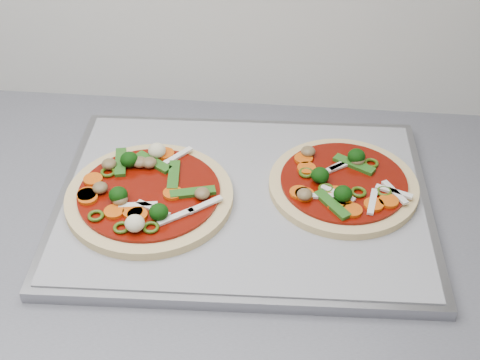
{
  "coord_description": "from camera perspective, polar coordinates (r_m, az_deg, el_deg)",
  "views": [
    {
      "loc": [
        0.66,
        0.7,
        1.48
      ],
      "look_at": [
        0.6,
        1.37,
        0.93
      ],
      "focal_mm": 50.0,
      "sensor_mm": 36.0,
      "label": 1
    }
  ],
  "objects": [
    {
      "name": "pizza_left",
      "position": [
        0.86,
        -7.89,
        -1.23
      ],
      "size": [
        0.22,
        0.22,
        0.04
      ],
      "rotation": [
        0.0,
        0.0,
        -0.03
      ],
      "color": "#EACA86",
      "rests_on": "parchment"
    },
    {
      "name": "baking_tray",
      "position": [
        0.87,
        0.3,
        -1.85
      ],
      "size": [
        0.5,
        0.38,
        0.02
      ],
      "primitive_type": "cube",
      "rotation": [
        0.0,
        0.0,
        0.04
      ],
      "color": "#95969B",
      "rests_on": "countertop"
    },
    {
      "name": "parchment",
      "position": [
        0.87,
        0.3,
        -1.41
      ],
      "size": [
        0.47,
        0.35,
        0.0
      ],
      "primitive_type": "cube",
      "rotation": [
        0.0,
        0.0,
        0.04
      ],
      "color": "#A09FA4",
      "rests_on": "baking_tray"
    },
    {
      "name": "pizza_right",
      "position": [
        0.88,
        8.74,
        -0.33
      ],
      "size": [
        0.2,
        0.2,
        0.03
      ],
      "rotation": [
        0.0,
        0.0,
        0.01
      ],
      "color": "#EACA86",
      "rests_on": "parchment"
    }
  ]
}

